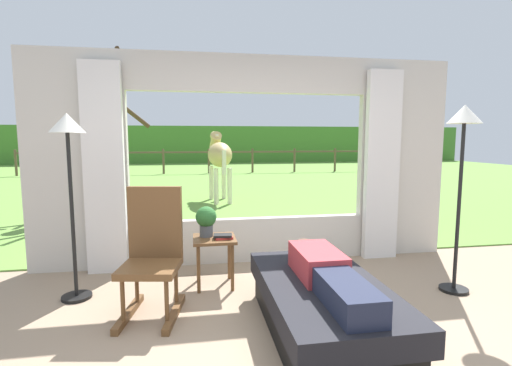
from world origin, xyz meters
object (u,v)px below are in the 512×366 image
object	(u,v)px
pasture_tree	(112,131)
floor_lamp_left	(68,150)
reclining_person	(326,272)
potted_plant	(206,219)
rocking_chair	(153,252)
horse	(219,155)
book_stack	(223,236)
side_table	(214,246)
recliner_sofa	(323,306)
floor_lamp_right	(463,142)

from	to	relation	value
pasture_tree	floor_lamp_left	bearing A→B (deg)	-83.04
reclining_person	potted_plant	distance (m)	1.52
rocking_chair	pasture_tree	bearing A→B (deg)	114.05
potted_plant	horse	world-z (taller)	horse
floor_lamp_left	pasture_tree	bearing A→B (deg)	96.96
book_stack	side_table	bearing A→B (deg)	144.80
recliner_sofa	side_table	distance (m)	1.38
floor_lamp_right	rocking_chair	bearing A→B (deg)	179.39
side_table	potted_plant	bearing A→B (deg)	143.13
horse	floor_lamp_right	bearing A→B (deg)	-76.62
rocking_chair	reclining_person	bearing A→B (deg)	-16.03
floor_lamp_left	reclining_person	bearing A→B (deg)	-26.52
recliner_sofa	potted_plant	xyz separation A→B (m)	(-0.87, 1.18, 0.48)
rocking_chair	horse	world-z (taller)	horse
floor_lamp_left	book_stack	bearing A→B (deg)	1.47
reclining_person	book_stack	distance (m)	1.31
floor_lamp_left	pasture_tree	xyz separation A→B (m)	(-0.60, 4.96, 0.29)
potted_plant	pasture_tree	bearing A→B (deg)	111.31
reclining_person	horse	world-z (taller)	horse
rocking_chair	side_table	world-z (taller)	rocking_chair
side_table	potted_plant	xyz separation A→B (m)	(-0.08, 0.06, 0.28)
recliner_sofa	side_table	xyz separation A→B (m)	(-0.79, 1.12, 0.21)
side_table	floor_lamp_right	size ratio (longest dim) A/B	0.28
rocking_chair	potted_plant	size ratio (longest dim) A/B	3.50
potted_plant	side_table	bearing A→B (deg)	-36.87
book_stack	floor_lamp_left	size ratio (longest dim) A/B	0.11
potted_plant	horse	xyz separation A→B (m)	(0.51, 5.30, 0.45)
reclining_person	potted_plant	world-z (taller)	potted_plant
book_stack	potted_plant	bearing A→B (deg)	144.00
horse	pasture_tree	size ratio (longest dim) A/B	0.53
recliner_sofa	reclining_person	bearing A→B (deg)	-90.21
potted_plant	book_stack	xyz separation A→B (m)	(0.17, -0.12, -0.16)
side_table	book_stack	distance (m)	0.16
reclining_person	rocking_chair	distance (m)	1.51
side_table	book_stack	world-z (taller)	book_stack
reclining_person	book_stack	xyz separation A→B (m)	(-0.70, 1.10, 0.02)
side_table	floor_lamp_right	bearing A→B (deg)	-12.78
rocking_chair	pasture_tree	xyz separation A→B (m)	(-1.38, 5.37, 1.18)
side_table	potted_plant	size ratio (longest dim) A/B	1.63
rocking_chair	side_table	bearing A→B (deg)	51.66
floor_lamp_right	side_table	bearing A→B (deg)	167.22
potted_plant	book_stack	bearing A→B (deg)	-36.00
reclining_person	floor_lamp_right	xyz separation A→B (m)	(1.61, 0.62, 0.99)
rocking_chair	pasture_tree	size ratio (longest dim) A/B	0.33
rocking_chair	book_stack	xyz separation A→B (m)	(0.66, 0.45, -0.00)
reclining_person	side_table	xyz separation A→B (m)	(-0.79, 1.17, -0.10)
floor_lamp_right	recliner_sofa	bearing A→B (deg)	-160.44
rocking_chair	book_stack	distance (m)	0.80
potted_plant	floor_lamp_right	size ratio (longest dim) A/B	0.17
potted_plant	pasture_tree	distance (m)	5.25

